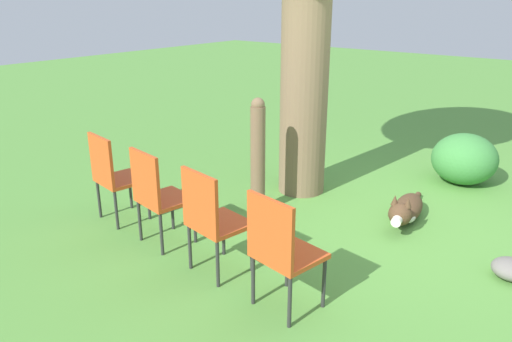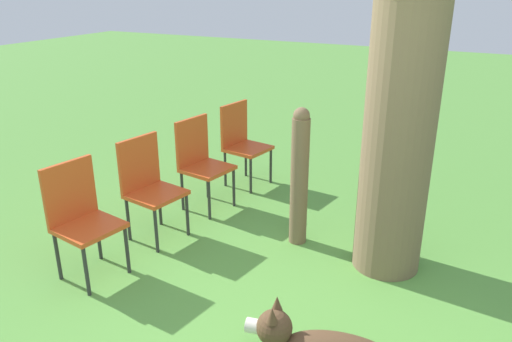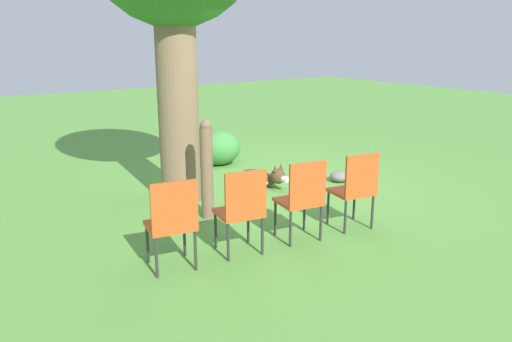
{
  "view_description": "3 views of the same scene",
  "coord_description": "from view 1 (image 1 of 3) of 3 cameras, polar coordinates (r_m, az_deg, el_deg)",
  "views": [
    {
      "loc": [
        -4.46,
        -1.65,
        2.21
      ],
      "look_at": [
        -0.86,
        1.18,
        0.58
      ],
      "focal_mm": 35.0,
      "sensor_mm": 36.0,
      "label": 1
    },
    {
      "loc": [
        0.87,
        -2.32,
        2.22
      ],
      "look_at": [
        -0.93,
        1.24,
        0.66
      ],
      "focal_mm": 35.0,
      "sensor_mm": 36.0,
      "label": 2
    },
    {
      "loc": [
        -5.77,
        4.22,
        2.2
      ],
      "look_at": [
        -1.13,
        1.03,
        0.67
      ],
      "focal_mm": 35.0,
      "sensor_mm": 36.0,
      "label": 3
    }
  ],
  "objects": [
    {
      "name": "red_chair_3",
      "position": [
        5.18,
        -16.04,
        -0.21
      ],
      "size": [
        0.49,
        0.5,
        0.92
      ],
      "rotation": [
        0.0,
        0.0,
        -0.17
      ],
      "color": "#D14C1E",
      "rests_on": "ground_plane"
    },
    {
      "name": "red_chair_1",
      "position": [
        4.04,
        -5.14,
        -5.18
      ],
      "size": [
        0.49,
        0.5,
        0.92
      ],
      "rotation": [
        0.0,
        0.0,
        -0.17
      ],
      "color": "#D14C1E",
      "rests_on": "ground_plane"
    },
    {
      "name": "ground_plane",
      "position": [
        5.25,
        16.26,
        -6.14
      ],
      "size": [
        30.0,
        30.0,
        0.0
      ],
      "primitive_type": "plane",
      "color": "#56933D"
    },
    {
      "name": "low_shrub",
      "position": [
        6.58,
        22.71,
        1.29
      ],
      "size": [
        0.77,
        0.77,
        0.62
      ],
      "color": "#3D843D",
      "rests_on": "ground_plane"
    },
    {
      "name": "red_chair_2",
      "position": [
        4.58,
        -11.28,
        -2.4
      ],
      "size": [
        0.49,
        0.5,
        0.92
      ],
      "rotation": [
        0.0,
        0.0,
        -0.17
      ],
      "color": "#D14C1E",
      "rests_on": "ground_plane"
    },
    {
      "name": "fence_post",
      "position": [
        5.18,
        0.22,
        1.77
      ],
      "size": [
        0.15,
        0.15,
        1.23
      ],
      "color": "brown",
      "rests_on": "ground_plane"
    },
    {
      "name": "garden_rock",
      "position": [
        4.66,
        27.19,
        -9.94
      ],
      "size": [
        0.3,
        0.32,
        0.17
      ],
      "color": "slate",
      "rests_on": "ground_plane"
    },
    {
      "name": "dog",
      "position": [
        5.33,
        16.77,
        -4.26
      ],
      "size": [
        1.21,
        0.41,
        0.39
      ],
      "rotation": [
        0.0,
        0.0,
        3.33
      ],
      "color": "#513823",
      "rests_on": "ground_plane"
    },
    {
      "name": "red_chair_0",
      "position": [
        3.57,
        2.83,
        -8.67
      ],
      "size": [
        0.49,
        0.5,
        0.92
      ],
      "rotation": [
        0.0,
        0.0,
        -0.17
      ],
      "color": "#D14C1E",
      "rests_on": "ground_plane"
    }
  ]
}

